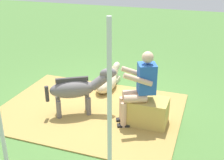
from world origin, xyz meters
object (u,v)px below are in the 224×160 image
at_px(tent_pole_left, 109,106).
at_px(pony_lying, 108,81).
at_px(person_seated, 140,86).
at_px(pony_standing, 77,89).
at_px(hay_bale, 148,112).

bearing_deg(tent_pole_left, pony_lying, -69.51).
xyz_separation_m(pony_lying, tent_pole_left, (-1.02, 2.73, 0.92)).
bearing_deg(person_seated, pony_standing, 1.57).
height_order(hay_bale, tent_pole_left, tent_pole_left).
distance_m(pony_standing, pony_lying, 1.35).
relative_size(hay_bale, tent_pole_left, 0.32).
bearing_deg(pony_standing, person_seated, -178.43).
distance_m(hay_bale, tent_pole_left, 1.75).
bearing_deg(pony_lying, tent_pole_left, 110.49).
distance_m(hay_bale, pony_lying, 1.71).
distance_m(hay_bale, pony_standing, 1.37).
xyz_separation_m(hay_bale, tent_pole_left, (0.18, 1.51, 0.86)).
xyz_separation_m(hay_bale, pony_lying, (1.20, -1.22, -0.06)).
bearing_deg(hay_bale, tent_pole_left, 83.09).
bearing_deg(pony_standing, pony_lying, -96.08).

